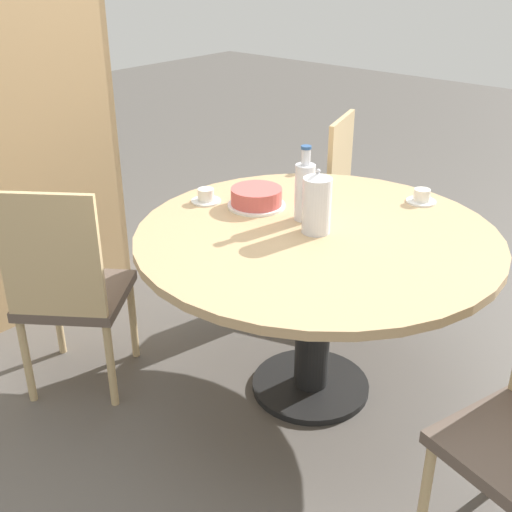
{
  "coord_description": "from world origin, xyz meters",
  "views": [
    {
      "loc": [
        -1.9,
        -1.32,
        1.78
      ],
      "look_at": [
        0.0,
        0.32,
        0.55
      ],
      "focal_mm": 45.0,
      "sensor_mm": 36.0,
      "label": 1
    }
  ],
  "objects_px": {
    "coffee_pot": "(317,203)",
    "cup_a": "(422,197)",
    "water_bottle": "(305,190)",
    "cake_main": "(256,198)",
    "cup_b": "(206,197)",
    "bookshelf": "(20,139)",
    "chair_c": "(360,204)",
    "chair_a": "(69,288)"
  },
  "relations": [
    {
      "from": "coffee_pot",
      "to": "cup_a",
      "type": "xyz_separation_m",
      "value": [
        0.56,
        -0.16,
        -0.1
      ]
    },
    {
      "from": "coffee_pot",
      "to": "cup_b",
      "type": "distance_m",
      "value": 0.57
    },
    {
      "from": "coffee_pot",
      "to": "cup_b",
      "type": "relative_size",
      "value": 1.99
    },
    {
      "from": "water_bottle",
      "to": "cup_b",
      "type": "height_order",
      "value": "water_bottle"
    },
    {
      "from": "chair_c",
      "to": "cup_a",
      "type": "xyz_separation_m",
      "value": [
        -0.38,
        -0.53,
        0.28
      ]
    },
    {
      "from": "chair_c",
      "to": "bookshelf",
      "type": "relative_size",
      "value": 0.52
    },
    {
      "from": "bookshelf",
      "to": "cup_a",
      "type": "height_order",
      "value": "bookshelf"
    },
    {
      "from": "chair_c",
      "to": "coffee_pot",
      "type": "bearing_deg",
      "value": -176.42
    },
    {
      "from": "chair_a",
      "to": "cup_b",
      "type": "distance_m",
      "value": 0.7
    },
    {
      "from": "bookshelf",
      "to": "coffee_pot",
      "type": "bearing_deg",
      "value": 101.97
    },
    {
      "from": "cup_a",
      "to": "cup_b",
      "type": "relative_size",
      "value": 1.0
    },
    {
      "from": "chair_c",
      "to": "water_bottle",
      "type": "height_order",
      "value": "water_bottle"
    },
    {
      "from": "bookshelf",
      "to": "cup_a",
      "type": "relative_size",
      "value": 14.2
    },
    {
      "from": "chair_a",
      "to": "bookshelf",
      "type": "xyz_separation_m",
      "value": [
        0.32,
        0.79,
        0.41
      ]
    },
    {
      "from": "bookshelf",
      "to": "cake_main",
      "type": "height_order",
      "value": "bookshelf"
    },
    {
      "from": "chair_a",
      "to": "cup_a",
      "type": "relative_size",
      "value": 7.39
    },
    {
      "from": "bookshelf",
      "to": "cup_a",
      "type": "xyz_separation_m",
      "value": [
        0.89,
        -1.72,
        -0.13
      ]
    },
    {
      "from": "cup_a",
      "to": "cup_b",
      "type": "height_order",
      "value": "same"
    },
    {
      "from": "water_bottle",
      "to": "cake_main",
      "type": "bearing_deg",
      "value": 94.99
    },
    {
      "from": "chair_a",
      "to": "cake_main",
      "type": "distance_m",
      "value": 0.87
    },
    {
      "from": "coffee_pot",
      "to": "cake_main",
      "type": "bearing_deg",
      "value": 82.08
    },
    {
      "from": "coffee_pot",
      "to": "bookshelf",
      "type": "bearing_deg",
      "value": 101.97
    },
    {
      "from": "bookshelf",
      "to": "water_bottle",
      "type": "relative_size",
      "value": 5.96
    },
    {
      "from": "bookshelf",
      "to": "cup_b",
      "type": "xyz_separation_m",
      "value": [
        0.28,
        -1.01,
        -0.13
      ]
    },
    {
      "from": "water_bottle",
      "to": "cup_a",
      "type": "xyz_separation_m",
      "value": [
        0.49,
        -0.27,
        -0.1
      ]
    },
    {
      "from": "water_bottle",
      "to": "cup_a",
      "type": "distance_m",
      "value": 0.57
    },
    {
      "from": "bookshelf",
      "to": "water_bottle",
      "type": "xyz_separation_m",
      "value": [
        0.4,
        -1.45,
        -0.03
      ]
    },
    {
      "from": "chair_a",
      "to": "cake_main",
      "type": "height_order",
      "value": "chair_a"
    },
    {
      "from": "cup_b",
      "to": "bookshelf",
      "type": "bearing_deg",
      "value": 105.4
    },
    {
      "from": "chair_a",
      "to": "chair_c",
      "type": "distance_m",
      "value": 1.64
    },
    {
      "from": "coffee_pot",
      "to": "cup_b",
      "type": "height_order",
      "value": "coffee_pot"
    },
    {
      "from": "cake_main",
      "to": "cup_a",
      "type": "xyz_separation_m",
      "value": [
        0.51,
        -0.51,
        -0.02
      ]
    },
    {
      "from": "cup_a",
      "to": "water_bottle",
      "type": "bearing_deg",
      "value": 150.67
    },
    {
      "from": "chair_a",
      "to": "water_bottle",
      "type": "relative_size",
      "value": 3.1
    },
    {
      "from": "cup_a",
      "to": "cake_main",
      "type": "bearing_deg",
      "value": 134.79
    },
    {
      "from": "cake_main",
      "to": "chair_a",
      "type": "bearing_deg",
      "value": 149.43
    },
    {
      "from": "cake_main",
      "to": "chair_c",
      "type": "bearing_deg",
      "value": 1.24
    },
    {
      "from": "chair_c",
      "to": "cake_main",
      "type": "bearing_deg",
      "value": 163.2
    },
    {
      "from": "cake_main",
      "to": "cup_a",
      "type": "relative_size",
      "value": 1.92
    },
    {
      "from": "chair_c",
      "to": "coffee_pot",
      "type": "height_order",
      "value": "coffee_pot"
    },
    {
      "from": "cup_b",
      "to": "chair_a",
      "type": "bearing_deg",
      "value": 160.52
    },
    {
      "from": "chair_a",
      "to": "cup_b",
      "type": "bearing_deg",
      "value": -145.52
    }
  ]
}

